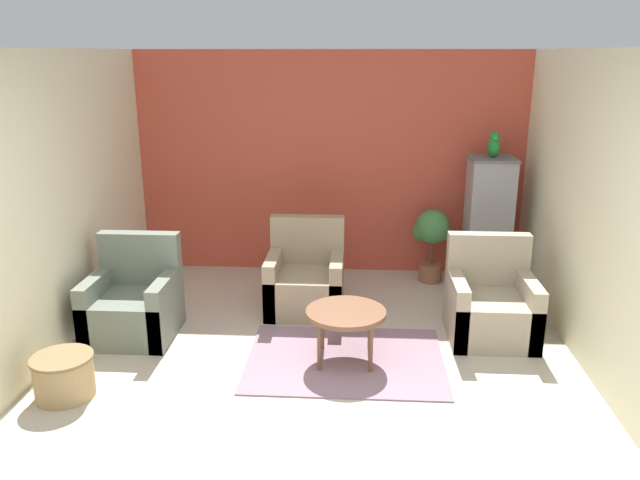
% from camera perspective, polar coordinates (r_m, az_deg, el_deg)
% --- Properties ---
extents(ground_plane, '(20.00, 20.00, 0.00)m').
position_cam_1_polar(ground_plane, '(4.33, -1.50, -17.96)').
color(ground_plane, beige).
rests_on(ground_plane, ground).
extents(wall_back_accent, '(4.47, 0.06, 2.50)m').
position_cam_1_polar(wall_back_accent, '(7.13, 0.89, 6.96)').
color(wall_back_accent, '#C64C38').
rests_on(wall_back_accent, ground_plane).
extents(wall_left, '(0.06, 3.45, 2.50)m').
position_cam_1_polar(wall_left, '(5.97, -21.69, 3.83)').
color(wall_left, beige).
rests_on(wall_left, ground_plane).
extents(wall_right, '(0.06, 3.45, 2.50)m').
position_cam_1_polar(wall_right, '(5.72, 22.67, 3.20)').
color(wall_right, beige).
rests_on(wall_right, ground_plane).
extents(area_rug, '(1.64, 1.24, 0.01)m').
position_cam_1_polar(area_rug, '(5.31, 2.33, -10.85)').
color(area_rug, gray).
rests_on(area_rug, ground_plane).
extents(coffee_table, '(0.66, 0.66, 0.45)m').
position_cam_1_polar(coffee_table, '(5.14, 2.38, -6.90)').
color(coffee_table, brown).
rests_on(coffee_table, ground_plane).
extents(armchair_left, '(0.74, 0.74, 0.89)m').
position_cam_1_polar(armchair_left, '(5.89, -16.65, -5.71)').
color(armchair_left, slate).
rests_on(armchair_left, ground_plane).
extents(armchair_right, '(0.74, 0.74, 0.89)m').
position_cam_1_polar(armchair_right, '(5.82, 15.31, -5.89)').
color(armchair_right, tan).
rests_on(armchair_right, ground_plane).
extents(armchair_middle, '(0.74, 0.74, 0.89)m').
position_cam_1_polar(armchair_middle, '(6.20, -1.32, -3.82)').
color(armchair_middle, '#9E896B').
rests_on(armchair_middle, ground_plane).
extents(birdcage, '(0.53, 0.53, 1.42)m').
position_cam_1_polar(birdcage, '(6.94, 15.07, 1.40)').
color(birdcage, slate).
rests_on(birdcage, ground_plane).
extents(parrot, '(0.13, 0.23, 0.28)m').
position_cam_1_polar(parrot, '(6.78, 15.61, 8.33)').
color(parrot, '#1E842D').
rests_on(parrot, birdcage).
extents(potted_plant, '(0.41, 0.38, 0.82)m').
position_cam_1_polar(potted_plant, '(6.98, 10.19, 0.49)').
color(potted_plant, brown).
rests_on(potted_plant, ground_plane).
extents(wicker_basket, '(0.45, 0.45, 0.33)m').
position_cam_1_polar(wicker_basket, '(5.10, -22.38, -11.34)').
color(wicker_basket, tan).
rests_on(wicker_basket, ground_plane).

